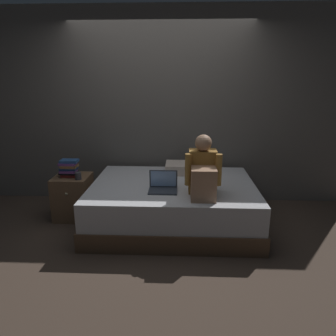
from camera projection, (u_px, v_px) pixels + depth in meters
name	position (u px, v px, depth m)	size (l,w,h in m)	color
ground_plane	(155.00, 234.00, 3.65)	(8.00, 8.00, 0.00)	#47382D
wall_back	(161.00, 108.00, 4.43)	(5.60, 0.10, 2.70)	#605B56
bed	(173.00, 204.00, 3.86)	(2.00, 1.50, 0.54)	brown
nightstand	(73.00, 197.00, 4.04)	(0.44, 0.46, 0.56)	brown
person_sitting	(203.00, 173.00, 3.34)	(0.39, 0.44, 0.66)	olive
laptop	(163.00, 186.00, 3.52)	(0.32, 0.23, 0.22)	#333842
pillow	(187.00, 168.00, 4.19)	(0.56, 0.36, 0.13)	beige
book_stack	(69.00, 168.00, 3.92)	(0.24, 0.16, 0.22)	#9E2D28
mug	(78.00, 176.00, 3.83)	(0.08, 0.08, 0.09)	#3D3D42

